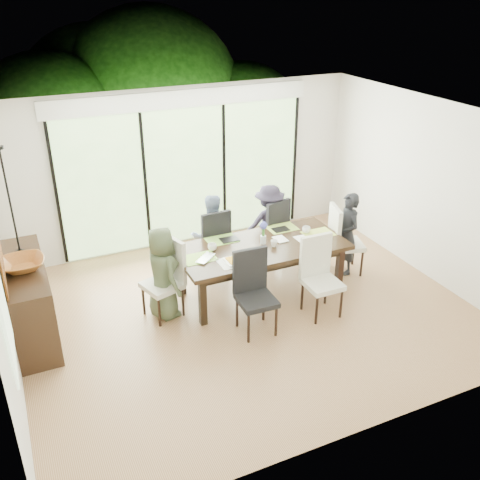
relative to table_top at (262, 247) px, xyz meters
name	(u,v)px	position (x,y,z in m)	size (l,w,h in m)	color
floor	(247,311)	(-0.41, -0.40, -0.74)	(6.00, 5.00, 0.01)	brown
ceiling	(249,119)	(-0.41, -0.40, 1.97)	(6.00, 5.00, 0.01)	white
wall_back	(184,168)	(-0.41, 2.11, 0.62)	(6.00, 0.02, 2.70)	silver
wall_front	(365,326)	(-0.41, -2.91, 0.62)	(6.00, 0.02, 2.70)	silver
wall_right	(429,190)	(2.60, -0.40, 0.62)	(0.02, 5.00, 2.70)	beige
glass_doors	(186,177)	(-0.41, 2.07, 0.47)	(4.20, 0.02, 2.30)	#598C3F
blinds_header	(182,99)	(-0.41, 2.06, 1.77)	(4.40, 0.06, 0.28)	white
mullion_a	(57,196)	(-2.51, 2.06, 0.47)	(0.05, 0.04, 2.30)	black
mullion_b	(145,183)	(-1.11, 2.06, 0.47)	(0.05, 0.04, 2.30)	black
mullion_c	(224,171)	(0.29, 2.06, 0.47)	(0.05, 0.04, 2.30)	black
mullion_d	(294,161)	(1.69, 2.06, 0.47)	(0.05, 0.04, 2.30)	black
side_window	(5,315)	(-3.38, -1.60, 0.77)	(0.02, 0.90, 1.00)	#8CAD7F
deck	(173,224)	(-0.41, 3.00, -0.78)	(6.00, 1.80, 0.10)	brown
rail_top	(159,181)	(-0.41, 3.80, -0.18)	(6.00, 0.08, 0.06)	brown
foliage_left	(52,136)	(-2.21, 4.80, 0.71)	(3.20, 3.20, 3.20)	#14380F
foliage_mid	(151,102)	(-0.01, 5.40, 1.07)	(4.00, 4.00, 4.00)	#14380F
foliage_right	(242,126)	(1.79, 4.60, 0.53)	(2.80, 2.80, 2.80)	#14380F
foliage_far	(100,108)	(-1.01, 6.10, 0.89)	(3.60, 3.60, 3.60)	#14380F
table_top	(262,247)	(0.00, 0.00, 0.00)	(2.45, 1.12, 0.06)	black
table_apron	(261,253)	(0.00, 0.00, -0.09)	(2.24, 0.92, 0.10)	black
table_leg_fl	(203,302)	(-1.08, -0.43, -0.38)	(0.09, 0.09, 0.70)	black
table_leg_fr	(339,269)	(1.08, -0.43, -0.38)	(0.09, 0.09, 0.70)	black
table_leg_bl	(182,272)	(-1.08, 0.43, -0.38)	(0.09, 0.09, 0.70)	black
table_leg_br	(309,245)	(1.08, 0.43, -0.38)	(0.09, 0.09, 0.70)	black
chair_left_end	(162,280)	(-1.50, 0.00, -0.17)	(0.47, 0.47, 1.12)	beige
chair_right_end	(348,239)	(1.50, 0.00, -0.17)	(0.47, 0.47, 1.12)	silver
chair_far_left	(211,240)	(-0.45, 0.85, -0.17)	(0.47, 0.47, 1.12)	black
chair_far_right	(268,229)	(0.55, 0.85, -0.17)	(0.47, 0.47, 1.12)	black
chair_near_left	(257,295)	(-0.50, -0.87, -0.17)	(0.47, 0.47, 1.12)	black
chair_near_right	(323,278)	(0.50, -0.87, -0.17)	(0.47, 0.47, 1.12)	silver
person_left_end	(163,273)	(-1.48, 0.00, -0.08)	(0.61, 0.39, 1.32)	#424E34
person_right_end	(347,234)	(1.48, 0.00, -0.08)	(0.61, 0.39, 1.32)	black
person_far_left	(211,235)	(-0.45, 0.83, -0.08)	(0.61, 0.39, 1.32)	#7C90B3
person_far_right	(269,224)	(0.55, 0.83, -0.08)	(0.61, 0.39, 1.32)	#252030
placemat_left	(199,258)	(-0.95, 0.00, 0.03)	(0.45, 0.33, 0.01)	#87BB43
placemat_right	(318,234)	(0.95, 0.00, 0.03)	(0.45, 0.33, 0.01)	#ABBE44
placemat_far_l	(222,240)	(-0.45, 0.40, 0.03)	(0.45, 0.33, 0.01)	#79B13F
placemat_far_r	(282,228)	(0.55, 0.40, 0.03)	(0.45, 0.33, 0.01)	#93B540
placemat_paper	(235,262)	(-0.55, -0.30, 0.03)	(0.45, 0.33, 0.01)	white
tablet_far_l	(229,239)	(-0.35, 0.35, 0.04)	(0.27, 0.18, 0.01)	black
tablet_far_r	(281,229)	(0.50, 0.35, 0.04)	(0.24, 0.17, 0.01)	black
papers	(305,238)	(0.70, -0.05, 0.03)	(0.31, 0.22, 0.00)	white
platter_base	(235,261)	(-0.55, -0.30, 0.05)	(0.27, 0.27, 0.02)	white
platter_snacks	(235,260)	(-0.55, -0.30, 0.07)	(0.20, 0.20, 0.01)	#F0A41C
vase	(263,240)	(0.05, 0.05, 0.09)	(0.08, 0.08, 0.12)	silver
hyacinth_stems	(263,232)	(0.05, 0.05, 0.21)	(0.04, 0.04, 0.16)	#337226
hyacinth_blooms	(263,225)	(0.05, 0.05, 0.32)	(0.11, 0.11, 0.11)	#464BB0
laptop	(209,259)	(-0.85, -0.10, 0.04)	(0.34, 0.22, 0.03)	silver
cup_a	(212,247)	(-0.70, 0.15, 0.08)	(0.13, 0.13, 0.10)	white
cup_b	(274,243)	(0.15, -0.10, 0.08)	(0.10, 0.10, 0.09)	white
cup_c	(306,230)	(0.80, 0.10, 0.08)	(0.13, 0.13, 0.10)	white
book	(275,240)	(0.25, 0.05, 0.04)	(0.17, 0.23, 0.02)	white
sideboard	(30,299)	(-3.17, 0.32, -0.23)	(0.50, 1.78, 1.00)	black
bowl	(22,264)	(-3.17, 0.22, 0.33)	(0.53, 0.53, 0.13)	brown
candlestick_base	(20,252)	(-3.17, 0.67, 0.29)	(0.11, 0.11, 0.04)	black
candlestick_shaft	(10,202)	(-3.17, 0.67, 0.99)	(0.03, 0.03, 1.39)	black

